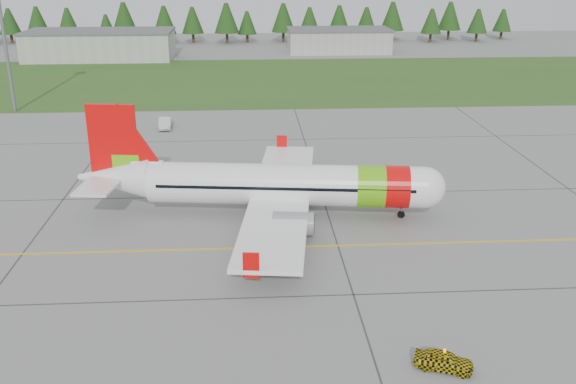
{
  "coord_description": "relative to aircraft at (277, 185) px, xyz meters",
  "views": [
    {
      "loc": [
        3.05,
        -38.77,
        22.07
      ],
      "look_at": [
        6.19,
        11.83,
        3.31
      ],
      "focal_mm": 40.0,
      "sensor_mm": 36.0,
      "label": 1
    }
  ],
  "objects": [
    {
      "name": "service_van",
      "position": [
        -13.77,
        31.88,
        -0.61
      ],
      "size": [
        1.71,
        1.63,
        4.53
      ],
      "primitive_type": "imported",
      "rotation": [
        0.0,
        0.0,
        0.09
      ],
      "color": "silver",
      "rests_on": "ground"
    },
    {
      "name": "aircraft",
      "position": [
        0.0,
        0.0,
        0.0
      ],
      "size": [
        32.84,
        30.49,
        9.96
      ],
      "rotation": [
        0.0,
        0.0,
        -0.12
      ],
      "color": "white",
      "rests_on": "ground"
    },
    {
      "name": "hangar_west",
      "position": [
        -35.4,
        95.07,
        0.13
      ],
      "size": [
        32.0,
        14.0,
        6.0
      ],
      "primitive_type": "cube",
      "color": "#A8A8A3",
      "rests_on": "ground"
    },
    {
      "name": "floodlight_mast",
      "position": [
        -37.4,
        43.07,
        7.13
      ],
      "size": [
        0.5,
        0.5,
        20.0
      ],
      "primitive_type": "cylinder",
      "color": "slate",
      "rests_on": "ground"
    },
    {
      "name": "taxi_guideline",
      "position": [
        -5.4,
        -6.93,
        -2.86
      ],
      "size": [
        120.0,
        0.25,
        0.02
      ],
      "primitive_type": "cube",
      "color": "gold",
      "rests_on": "ground"
    },
    {
      "name": "hangar_east",
      "position": [
        19.6,
        103.07,
        -0.27
      ],
      "size": [
        24.0,
        12.0,
        5.2
      ],
      "primitive_type": "cube",
      "color": "#A8A8A3",
      "rests_on": "ground"
    },
    {
      "name": "ground",
      "position": [
        -5.4,
        -14.93,
        -2.87
      ],
      "size": [
        320.0,
        320.0,
        0.0
      ],
      "primitive_type": "plane",
      "color": "gray",
      "rests_on": "ground"
    },
    {
      "name": "grass_strip",
      "position": [
        -5.4,
        67.07,
        -2.86
      ],
      "size": [
        320.0,
        50.0,
        0.03
      ],
      "primitive_type": "cube",
      "color": "#30561E",
      "rests_on": "ground"
    },
    {
      "name": "follow_me_car",
      "position": [
        8.35,
        -23.64,
        -1.22
      ],
      "size": [
        1.53,
        1.64,
        3.3
      ],
      "primitive_type": "imported",
      "rotation": [
        0.0,
        0.0,
        1.21
      ],
      "color": "yellow",
      "rests_on": "ground"
    },
    {
      "name": "treeline",
      "position": [
        -5.4,
        123.07,
        2.13
      ],
      "size": [
        160.0,
        8.0,
        10.0
      ],
      "primitive_type": null,
      "color": "#1C3F14",
      "rests_on": "ground"
    }
  ]
}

